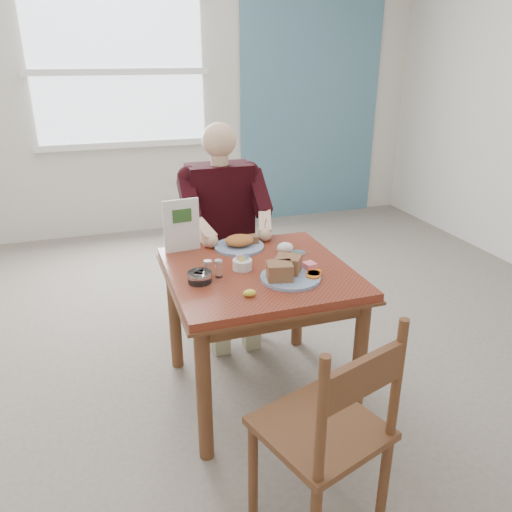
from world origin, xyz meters
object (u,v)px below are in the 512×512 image
object	(u,v)px
chair_near	(329,432)
far_plate	(240,243)
near_plate	(288,272)
diner	(223,217)
table	(259,288)
chair_far	(221,260)

from	to	relation	value
chair_near	far_plate	xyz separation A→B (m)	(0.03, 1.22, 0.30)
near_plate	far_plate	world-z (taller)	near_plate
diner	table	bearing A→B (deg)	-90.00
diner	near_plate	xyz separation A→B (m)	(0.10, -0.86, -0.02)
near_plate	diner	bearing A→B (deg)	96.32
near_plate	table	bearing A→B (deg)	121.54
diner	far_plate	xyz separation A→B (m)	(-0.01, -0.40, -0.03)
near_plate	chair_far	bearing A→B (deg)	95.74
chair_near	far_plate	world-z (taller)	chair_near
table	far_plate	world-z (taller)	far_plate
chair_near	diner	bearing A→B (deg)	88.75
table	diner	size ratio (longest dim) A/B	0.66
table	chair_far	bearing A→B (deg)	90.00
table	chair_far	size ratio (longest dim) A/B	0.97
table	near_plate	xyz separation A→B (m)	(0.10, -0.16, 0.15)
chair_near	chair_far	bearing A→B (deg)	88.81
far_plate	diner	bearing A→B (deg)	88.87
near_plate	far_plate	bearing A→B (deg)	102.47
table	diner	distance (m)	0.73
table	chair_near	bearing A→B (deg)	-92.23
chair_far	diner	world-z (taller)	diner
far_plate	table	bearing A→B (deg)	-88.57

